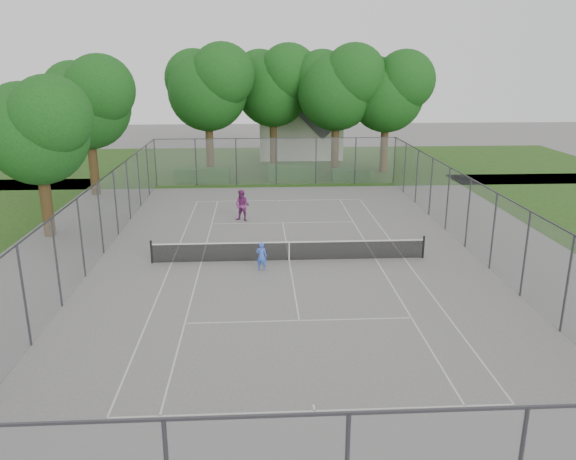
{
  "coord_description": "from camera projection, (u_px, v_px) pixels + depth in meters",
  "views": [
    {
      "loc": [
        -1.43,
        -24.83,
        9.02
      ],
      "look_at": [
        0.0,
        1.0,
        1.2
      ],
      "focal_mm": 35.0,
      "sensor_mm": 36.0,
      "label": 1
    }
  ],
  "objects": [
    {
      "name": "tree_far_midright",
      "position": [
        338.0,
        85.0,
        45.17
      ],
      "size": [
        7.26,
        6.63,
        10.44
      ],
      "color": "#3A2915",
      "rests_on": "ground"
    },
    {
      "name": "tree_side_front",
      "position": [
        38.0,
        127.0,
        28.47
      ],
      "size": [
        5.87,
        5.36,
        8.43
      ],
      "color": "#3A2915",
      "rests_on": "ground"
    },
    {
      "name": "hedge_left",
      "position": [
        203.0,
        175.0,
        43.47
      ],
      "size": [
        4.16,
        1.25,
        1.04
      ],
      "primitive_type": "cube",
      "color": "#1E4A17",
      "rests_on": "ground"
    },
    {
      "name": "tree_side_back",
      "position": [
        88.0,
        99.0,
        37.61
      ],
      "size": [
        6.62,
        6.05,
        9.52
      ],
      "color": "#3A2915",
      "rests_on": "ground"
    },
    {
      "name": "woman_player",
      "position": [
        242.0,
        206.0,
        32.71
      ],
      "size": [
        1.1,
        0.99,
        1.84
      ],
      "primitive_type": "imported",
      "rotation": [
        0.0,
        0.0,
        -0.41
      ],
      "color": "#772769",
      "rests_on": "ground"
    },
    {
      "name": "court_markings",
      "position": [
        289.0,
        260.0,
        26.41
      ],
      "size": [
        11.03,
        23.83,
        0.01
      ],
      "color": "silver",
      "rests_on": "ground"
    },
    {
      "name": "hedge_mid",
      "position": [
        293.0,
        173.0,
        43.98
      ],
      "size": [
        3.9,
        1.11,
        1.23
      ],
      "primitive_type": "cube",
      "color": "#1E4A17",
      "rests_on": "ground"
    },
    {
      "name": "house",
      "position": [
        300.0,
        116.0,
        54.14
      ],
      "size": [
        7.77,
        6.02,
        9.67
      ],
      "color": "beige",
      "rests_on": "ground"
    },
    {
      "name": "perimeter_fence",
      "position": [
        289.0,
        224.0,
        25.89
      ],
      "size": [
        18.08,
        34.08,
        3.52
      ],
      "color": "#38383D",
      "rests_on": "ground"
    },
    {
      "name": "grass_far",
      "position": [
        273.0,
        164.0,
        51.26
      ],
      "size": [
        60.0,
        20.0,
        0.0
      ],
      "primitive_type": "cube",
      "color": "#234513",
      "rests_on": "ground"
    },
    {
      "name": "tree_far_left",
      "position": [
        208.0,
        85.0,
        44.7
      ],
      "size": [
        7.29,
        6.66,
        10.49
      ],
      "color": "#3A2915",
      "rests_on": "ground"
    },
    {
      "name": "ground",
      "position": [
        289.0,
        260.0,
        26.41
      ],
      "size": [
        120.0,
        120.0,
        0.0
      ],
      "primitive_type": "plane",
      "color": "slate",
      "rests_on": "ground"
    },
    {
      "name": "tennis_net",
      "position": [
        289.0,
        250.0,
        26.27
      ],
      "size": [
        12.87,
        0.1,
        1.1
      ],
      "color": "black",
      "rests_on": "ground"
    },
    {
      "name": "girl_player",
      "position": [
        261.0,
        256.0,
        25.01
      ],
      "size": [
        0.53,
        0.4,
        1.33
      ],
      "primitive_type": "imported",
      "rotation": [
        0.0,
        0.0,
        2.96
      ],
      "color": "blue",
      "rests_on": "ground"
    },
    {
      "name": "tree_far_midleft",
      "position": [
        274.0,
        83.0,
        47.65
      ],
      "size": [
        7.3,
        6.67,
        10.5
      ],
      "color": "#3A2915",
      "rests_on": "ground"
    },
    {
      "name": "tree_far_right",
      "position": [
        388.0,
        89.0,
        45.45
      ],
      "size": [
        6.92,
        6.32,
        9.94
      ],
      "color": "#3A2915",
      "rests_on": "ground"
    },
    {
      "name": "hedge_right",
      "position": [
        351.0,
        175.0,
        44.02
      ],
      "size": [
        2.99,
        1.1,
        0.9
      ],
      "primitive_type": "cube",
      "color": "#1E4A17",
      "rests_on": "ground"
    }
  ]
}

